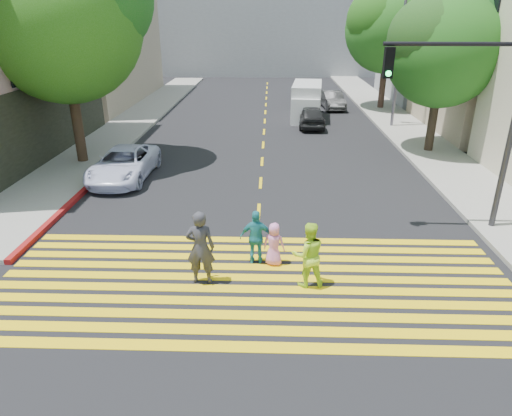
{
  "coord_description": "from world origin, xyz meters",
  "views": [
    {
      "loc": [
        0.38,
        -8.85,
        6.42
      ],
      "look_at": [
        0.0,
        3.0,
        1.4
      ],
      "focal_mm": 32.0,
      "sensor_mm": 36.0,
      "label": 1
    }
  ],
  "objects_px": {
    "pedestrian_child": "(274,244)",
    "dark_car_parked": "(332,100)",
    "pedestrian_man": "(200,248)",
    "pedestrian_woman": "(308,255)",
    "dark_car_near": "(311,116)",
    "silver_car": "(310,90)",
    "pedestrian_extra": "(257,237)",
    "tree_right_near": "(445,44)",
    "white_van": "(307,102)",
    "traffic_signal": "(478,107)",
    "white_sedan": "(124,164)",
    "tree_right_far": "(390,24)",
    "tree_left": "(63,13)"
  },
  "relations": [
    {
      "from": "pedestrian_extra",
      "to": "silver_car",
      "type": "xyz_separation_m",
      "value": [
        3.61,
        28.04,
        -0.13
      ]
    },
    {
      "from": "traffic_signal",
      "to": "tree_right_near",
      "type": "bearing_deg",
      "value": 78.61
    },
    {
      "from": "pedestrian_extra",
      "to": "white_van",
      "type": "relative_size",
      "value": 0.31
    },
    {
      "from": "pedestrian_child",
      "to": "dark_car_parked",
      "type": "xyz_separation_m",
      "value": [
        4.44,
        23.22,
        0.02
      ]
    },
    {
      "from": "tree_left",
      "to": "pedestrian_extra",
      "type": "xyz_separation_m",
      "value": [
        8.34,
        -9.1,
        -5.72
      ]
    },
    {
      "from": "pedestrian_man",
      "to": "pedestrian_extra",
      "type": "distance_m",
      "value": 1.76
    },
    {
      "from": "tree_right_near",
      "to": "pedestrian_man",
      "type": "distance_m",
      "value": 16.45
    },
    {
      "from": "dark_car_near",
      "to": "white_van",
      "type": "height_order",
      "value": "white_van"
    },
    {
      "from": "tree_right_near",
      "to": "dark_car_parked",
      "type": "distance_m",
      "value": 13.01
    },
    {
      "from": "tree_left",
      "to": "pedestrian_child",
      "type": "distance_m",
      "value": 14.03
    },
    {
      "from": "pedestrian_woman",
      "to": "pedestrian_extra",
      "type": "height_order",
      "value": "pedestrian_woman"
    },
    {
      "from": "pedestrian_child",
      "to": "dark_car_parked",
      "type": "distance_m",
      "value": 23.64
    },
    {
      "from": "pedestrian_man",
      "to": "white_van",
      "type": "distance_m",
      "value": 20.93
    },
    {
      "from": "pedestrian_woman",
      "to": "pedestrian_man",
      "type": "bearing_deg",
      "value": -10.3
    },
    {
      "from": "pedestrian_extra",
      "to": "dark_car_parked",
      "type": "relative_size",
      "value": 0.4
    },
    {
      "from": "pedestrian_extra",
      "to": "traffic_signal",
      "type": "distance_m",
      "value": 7.55
    },
    {
      "from": "dark_car_parked",
      "to": "pedestrian_woman",
      "type": "bearing_deg",
      "value": -102.74
    },
    {
      "from": "pedestrian_extra",
      "to": "silver_car",
      "type": "bearing_deg",
      "value": -96.9
    },
    {
      "from": "pedestrian_man",
      "to": "pedestrian_woman",
      "type": "height_order",
      "value": "pedestrian_man"
    },
    {
      "from": "pedestrian_extra",
      "to": "tree_right_near",
      "type": "bearing_deg",
      "value": -125.82
    },
    {
      "from": "pedestrian_man",
      "to": "pedestrian_child",
      "type": "bearing_deg",
      "value": -153.0
    },
    {
      "from": "dark_car_near",
      "to": "silver_car",
      "type": "bearing_deg",
      "value": -93.15
    },
    {
      "from": "pedestrian_extra",
      "to": "white_sedan",
      "type": "bearing_deg",
      "value": -49.74
    },
    {
      "from": "pedestrian_child",
      "to": "silver_car",
      "type": "xyz_separation_m",
      "value": [
        3.12,
        28.12,
        0.03
      ]
    },
    {
      "from": "dark_car_parked",
      "to": "white_van",
      "type": "relative_size",
      "value": 0.77
    },
    {
      "from": "pedestrian_extra",
      "to": "dark_car_parked",
      "type": "height_order",
      "value": "pedestrian_extra"
    },
    {
      "from": "pedestrian_child",
      "to": "tree_left",
      "type": "bearing_deg",
      "value": -31.46
    },
    {
      "from": "pedestrian_woman",
      "to": "silver_car",
      "type": "height_order",
      "value": "pedestrian_woman"
    },
    {
      "from": "pedestrian_woman",
      "to": "pedestrian_child",
      "type": "distance_m",
      "value": 1.37
    },
    {
      "from": "pedestrian_man",
      "to": "pedestrian_woman",
      "type": "relative_size",
      "value": 1.14
    },
    {
      "from": "pedestrian_woman",
      "to": "white_van",
      "type": "distance_m",
      "value": 20.62
    },
    {
      "from": "tree_right_far",
      "to": "dark_car_near",
      "type": "bearing_deg",
      "value": -133.11
    },
    {
      "from": "pedestrian_child",
      "to": "silver_car",
      "type": "distance_m",
      "value": 28.29
    },
    {
      "from": "tree_right_near",
      "to": "white_van",
      "type": "relative_size",
      "value": 1.53
    },
    {
      "from": "dark_car_parked",
      "to": "traffic_signal",
      "type": "distance_m",
      "value": 21.05
    },
    {
      "from": "tree_left",
      "to": "pedestrian_extra",
      "type": "relative_size",
      "value": 6.16
    },
    {
      "from": "pedestrian_child",
      "to": "white_sedan",
      "type": "bearing_deg",
      "value": -33.56
    },
    {
      "from": "white_sedan",
      "to": "silver_car",
      "type": "height_order",
      "value": "white_sedan"
    },
    {
      "from": "pedestrian_extra",
      "to": "silver_car",
      "type": "height_order",
      "value": "pedestrian_extra"
    },
    {
      "from": "pedestrian_man",
      "to": "pedestrian_woman",
      "type": "xyz_separation_m",
      "value": [
        2.72,
        -0.05,
        -0.13
      ]
    },
    {
      "from": "tree_right_far",
      "to": "white_van",
      "type": "distance_m",
      "value": 8.33
    },
    {
      "from": "pedestrian_child",
      "to": "pedestrian_extra",
      "type": "xyz_separation_m",
      "value": [
        -0.48,
        0.08,
        0.16
      ]
    },
    {
      "from": "tree_right_far",
      "to": "tree_left",
      "type": "bearing_deg",
      "value": -140.4
    },
    {
      "from": "dark_car_near",
      "to": "traffic_signal",
      "type": "bearing_deg",
      "value": 104.39
    },
    {
      "from": "pedestrian_man",
      "to": "silver_car",
      "type": "xyz_separation_m",
      "value": [
        5.0,
        29.1,
        -0.35
      ]
    },
    {
      "from": "tree_right_far",
      "to": "pedestrian_extra",
      "type": "bearing_deg",
      "value": -110.28
    },
    {
      "from": "tree_left",
      "to": "pedestrian_child",
      "type": "xyz_separation_m",
      "value": [
        8.83,
        -9.18,
        -5.88
      ]
    },
    {
      "from": "tree_right_far",
      "to": "dark_car_parked",
      "type": "xyz_separation_m",
      "value": [
        -3.6,
        0.09,
        -5.23
      ]
    },
    {
      "from": "tree_left",
      "to": "traffic_signal",
      "type": "height_order",
      "value": "tree_left"
    },
    {
      "from": "pedestrian_extra",
      "to": "white_sedan",
      "type": "height_order",
      "value": "pedestrian_extra"
    }
  ]
}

